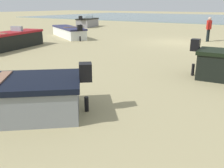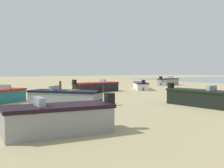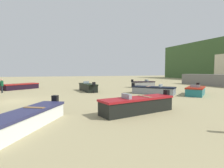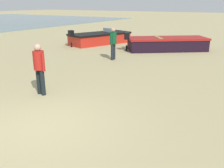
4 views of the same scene
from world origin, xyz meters
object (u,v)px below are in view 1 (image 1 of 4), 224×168
object	(u,v)px
boat_grey_2	(88,22)
beach_walker_foreground	(209,27)
boat_black_4	(7,41)
boat_white_5	(69,32)

from	to	relation	value
boat_grey_2	beach_walker_foreground	world-z (taller)	beach_walker_foreground
boat_grey_2	boat_black_4	bearing A→B (deg)	-83.05
boat_black_4	beach_walker_foreground	distance (m)	12.74
boat_black_4	beach_walker_foreground	size ratio (longest dim) A/B	3.19
boat_black_4	beach_walker_foreground	xyz separation A→B (m)	(-8.74, -9.25, 0.48)
boat_black_4	beach_walker_foreground	bearing A→B (deg)	35.43
boat_white_5	beach_walker_foreground	distance (m)	10.14
boat_black_4	boat_white_5	world-z (taller)	boat_black_4
boat_grey_2	boat_white_5	bearing A→B (deg)	-75.00
boat_grey_2	boat_white_5	size ratio (longest dim) A/B	0.77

